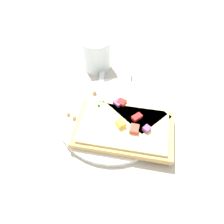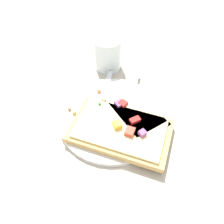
# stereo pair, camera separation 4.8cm
# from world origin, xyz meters

# --- Properties ---
(ground_plane) EXTENTS (4.00, 4.00, 0.00)m
(ground_plane) POSITION_xyz_m (0.00, 0.00, 0.00)
(ground_plane) COLOR #BCB29E
(plate) EXTENTS (0.24, 0.24, 0.01)m
(plate) POSITION_xyz_m (0.00, 0.00, 0.01)
(plate) COLOR silver
(plate) RESTS_ON ground
(fork) EXTENTS (0.06, 0.23, 0.01)m
(fork) POSITION_xyz_m (0.03, -0.02, 0.01)
(fork) COLOR silver
(fork) RESTS_ON plate
(knife) EXTENTS (0.07, 0.22, 0.01)m
(knife) POSITION_xyz_m (-0.04, -0.05, 0.01)
(knife) COLOR silver
(knife) RESTS_ON plate
(pizza_slice_main) EXTENTS (0.23, 0.18, 0.03)m
(pizza_slice_main) POSITION_xyz_m (-0.02, 0.05, 0.02)
(pizza_slice_main) COLOR tan
(pizza_slice_main) RESTS_ON plate
(pizza_slice_corner) EXTENTS (0.15, 0.17, 0.03)m
(pizza_slice_corner) POSITION_xyz_m (-0.05, 0.00, 0.02)
(pizza_slice_corner) COLOR tan
(pizza_slice_corner) RESTS_ON plate
(crumb_scatter) EXTENTS (0.20, 0.10, 0.01)m
(crumb_scatter) POSITION_xyz_m (0.02, -0.01, 0.02)
(crumb_scatter) COLOR tan
(crumb_scatter) RESTS_ON plate
(drinking_glass) EXTENTS (0.07, 0.07, 0.09)m
(drinking_glass) POSITION_xyz_m (0.02, -0.18, 0.04)
(drinking_glass) COLOR silver
(drinking_glass) RESTS_ON ground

